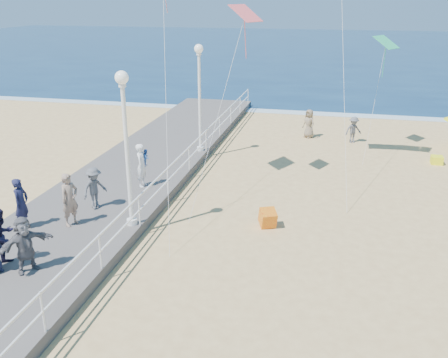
% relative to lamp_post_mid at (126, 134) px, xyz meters
% --- Properties ---
extents(ground, '(160.00, 160.00, 0.00)m').
position_rel_lamp_post_mid_xyz_m(ground, '(5.35, 0.00, -3.66)').
color(ground, '#DBB672').
rests_on(ground, ground).
extents(ocean, '(160.00, 90.00, 0.05)m').
position_rel_lamp_post_mid_xyz_m(ocean, '(5.35, 65.00, -3.65)').
color(ocean, '#0C2748').
rests_on(ocean, ground).
extents(surf_line, '(160.00, 1.20, 0.04)m').
position_rel_lamp_post_mid_xyz_m(surf_line, '(5.35, 20.50, -3.63)').
color(surf_line, white).
rests_on(surf_line, ground).
extents(boardwalk, '(5.00, 44.00, 0.40)m').
position_rel_lamp_post_mid_xyz_m(boardwalk, '(-2.15, 0.00, -3.46)').
color(boardwalk, '#625D59').
rests_on(boardwalk, ground).
extents(railing, '(0.05, 42.00, 0.55)m').
position_rel_lamp_post_mid_xyz_m(railing, '(0.30, 0.00, -2.41)').
color(railing, white).
rests_on(railing, boardwalk).
extents(lamp_post_mid, '(0.44, 0.44, 5.32)m').
position_rel_lamp_post_mid_xyz_m(lamp_post_mid, '(0.00, 0.00, 0.00)').
color(lamp_post_mid, white).
rests_on(lamp_post_mid, boardwalk).
extents(lamp_post_far, '(0.44, 0.44, 5.32)m').
position_rel_lamp_post_mid_xyz_m(lamp_post_far, '(0.00, 9.00, 0.00)').
color(lamp_post_far, white).
rests_on(lamp_post_far, boardwalk).
extents(woman_holding_toddler, '(0.46, 0.68, 1.82)m').
position_rel_lamp_post_mid_xyz_m(woman_holding_toddler, '(-1.01, 3.59, -2.35)').
color(woman_holding_toddler, white).
rests_on(woman_holding_toddler, boardwalk).
extents(toddler_held, '(0.29, 0.36, 0.72)m').
position_rel_lamp_post_mid_xyz_m(toddler_held, '(-0.86, 3.74, -2.05)').
color(toddler_held, blue).
rests_on(toddler_held, boardwalk).
extents(spectator_0, '(0.45, 0.66, 1.79)m').
position_rel_lamp_post_mid_xyz_m(spectator_0, '(-3.51, -1.08, -2.36)').
color(spectator_0, '#1A1C3A').
rests_on(spectator_0, boardwalk).
extents(spectator_2, '(0.98, 1.18, 1.59)m').
position_rel_lamp_post_mid_xyz_m(spectator_2, '(-1.89, 1.06, -2.47)').
color(spectator_2, '#535458').
rests_on(spectator_2, boardwalk).
extents(spectator_5, '(1.29, 1.60, 1.70)m').
position_rel_lamp_post_mid_xyz_m(spectator_5, '(-1.71, -3.59, -2.41)').
color(spectator_5, '#5E5D63').
rests_on(spectator_5, boardwalk).
extents(spectator_6, '(0.67, 0.80, 1.88)m').
position_rel_lamp_post_mid_xyz_m(spectator_6, '(-2.02, -0.48, -2.32)').
color(spectator_6, gray).
rests_on(spectator_6, boardwalk).
extents(spectator_7, '(0.74, 0.93, 1.83)m').
position_rel_lamp_post_mid_xyz_m(spectator_7, '(-2.56, -3.42, -2.35)').
color(spectator_7, '#181632').
rests_on(spectator_7, boardwalk).
extents(beach_walker_a, '(1.12, 0.96, 1.50)m').
position_rel_lamp_post_mid_xyz_m(beach_walker_a, '(7.69, 13.64, -2.91)').
color(beach_walker_a, '#59595F').
rests_on(beach_walker_a, ground).
extents(beach_walker_c, '(0.97, 0.94, 1.67)m').
position_rel_lamp_post_mid_xyz_m(beach_walker_c, '(5.16, 14.20, -2.82)').
color(beach_walker_c, '#806F58').
rests_on(beach_walker_c, ground).
extents(box_kite, '(0.79, 0.87, 0.74)m').
position_rel_lamp_post_mid_xyz_m(box_kite, '(4.56, 1.65, -3.36)').
color(box_kite, '#E13D0D').
rests_on(box_kite, ground).
extents(beach_chair_left, '(0.55, 0.55, 0.40)m').
position_rel_lamp_post_mid_xyz_m(beach_chair_left, '(11.75, 10.69, -3.46)').
color(beach_chair_left, '#F7F81A').
rests_on(beach_chair_left, ground).
extents(kite_diamond_pink, '(1.34, 1.43, 0.66)m').
position_rel_lamp_post_mid_xyz_m(kite_diamond_pink, '(2.87, 5.78, 3.59)').
color(kite_diamond_pink, '#FF5D61').
extents(kite_diamond_green, '(1.45, 1.49, 0.61)m').
position_rel_lamp_post_mid_xyz_m(kite_diamond_green, '(8.88, 12.71, 2.00)').
color(kite_diamond_green, '#27B676').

